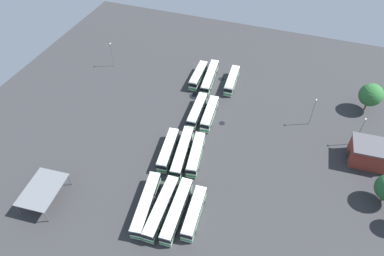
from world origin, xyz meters
name	(u,v)px	position (x,y,z in m)	size (l,w,h in m)	color
ground_plane	(196,136)	(0.00, 0.00, 0.00)	(129.02, 129.02, 0.00)	#333335
bus_row0_slot0	(198,75)	(-23.72, -7.53, 1.84)	(12.39, 2.90, 3.47)	silver
bus_row0_slot1	(210,77)	(-24.11, -3.83, 1.84)	(15.46, 3.86, 3.47)	silver
bus_row0_slot3	(232,80)	(-24.74, 3.07, 1.84)	(12.40, 3.18, 3.47)	silver
bus_row1_slot1	(197,110)	(-7.91, -2.48, 1.84)	(12.81, 3.20, 3.47)	silver
bus_row1_slot2	(210,113)	(-7.88, 1.16, 1.83)	(12.39, 3.41, 3.47)	silver
bus_row2_slot0	(168,150)	(8.45, -4.57, 1.84)	(12.79, 4.09, 3.47)	silver
bus_row2_slot1	(182,152)	(7.84, -0.98, 1.84)	(15.49, 4.51, 3.47)	silver
bus_row2_slot2	(196,154)	(7.50, 2.42, 1.84)	(12.75, 4.28, 3.47)	silver
bus_row3_slot0	(146,204)	(24.51, -3.07, 1.84)	(15.50, 4.70, 3.47)	silver
bus_row3_slot1	(161,207)	(24.29, 0.41, 1.84)	(15.36, 2.95, 3.47)	silver
bus_row3_slot2	(177,210)	(23.78, 3.78, 1.84)	(15.41, 3.30, 3.47)	silver
bus_row3_slot3	(194,213)	(23.20, 7.45, 1.83)	(12.23, 3.33, 3.47)	silver
depot_building	(371,153)	(-6.02, 42.64, 2.85)	(7.81, 10.22, 5.65)	maroon
maintenance_shelter	(42,189)	(29.82, -25.32, 3.66)	(11.10, 8.35, 3.83)	slate
lamp_post_by_building	(313,111)	(-14.89, 27.67, 4.75)	(0.56, 0.28, 8.66)	slate
lamp_post_near_entrance	(360,131)	(-11.09, 39.58, 4.87)	(0.56, 0.28, 8.90)	slate
lamp_post_mid_lot	(112,54)	(-21.89, -36.56, 4.66)	(0.56, 0.28, 8.48)	slate
tree_northwest	(371,95)	(-26.34, 42.12, 5.43)	(6.44, 6.44, 8.66)	brown
puddle_front_lane	(222,123)	(-7.11, 5.03, 0.00)	(1.68, 1.68, 0.01)	black
puddle_between_rows	(195,96)	(-15.82, -5.89, 0.00)	(3.46, 3.46, 0.01)	black
puddle_back_corner	(221,79)	(-26.70, -0.71, 0.00)	(2.08, 2.08, 0.01)	black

